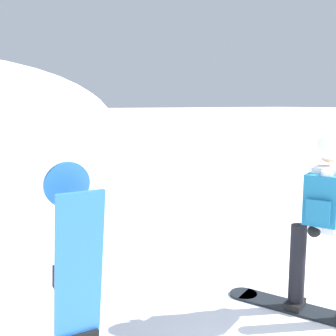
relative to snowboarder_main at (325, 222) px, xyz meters
name	(u,v)px	position (x,y,z in m)	size (l,w,h in m)	color
snowboarder_main	(325,222)	(0.00, 0.00, 0.00)	(0.95, 1.69, 1.71)	black
spare_snowboard	(76,297)	(-2.36, -0.11, -0.09)	(0.28, 0.29, 1.64)	blue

